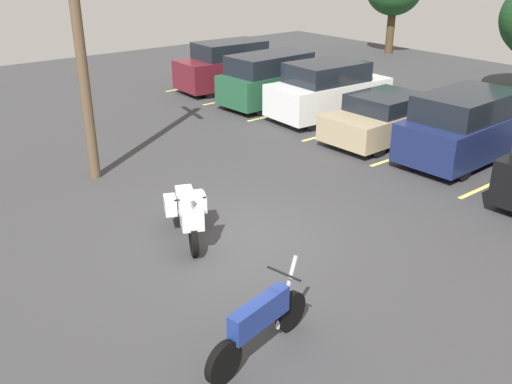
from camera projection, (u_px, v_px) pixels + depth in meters
ground at (239, 238)px, 11.83m from camera, size 44.00×44.00×0.10m
motorcycle_touring at (188, 211)px, 11.47m from camera, size 2.03×1.20×1.36m
motorcycle_second at (260, 323)px, 8.23m from camera, size 0.71×2.18×1.29m
parking_stripes at (389, 136)px, 17.96m from camera, size 19.54×4.96×0.01m
car_maroon at (232, 66)px, 23.58m from camera, size 2.04×4.85×1.97m
car_green at (275, 79)px, 21.26m from camera, size 2.05×4.69×1.94m
car_white at (328, 91)px, 19.58m from camera, size 2.13×4.42×1.95m
car_tan at (388, 117)px, 17.42m from camera, size 2.03×4.44×1.47m
car_navy at (468, 126)px, 15.72m from camera, size 2.07×4.62×1.95m
utility_pole at (76, 13)px, 13.17m from camera, size 1.79×0.44×7.97m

